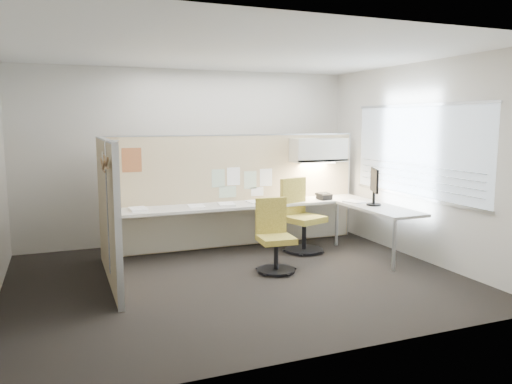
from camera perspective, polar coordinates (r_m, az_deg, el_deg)
name	(u,v)px	position (r m, az deg, el deg)	size (l,w,h in m)	color
floor	(237,279)	(6.42, -2.15, -9.87)	(5.50, 4.50, 0.01)	black
ceiling	(236,51)	(6.16, -2.29, 15.82)	(5.50, 4.50, 0.01)	white
wall_back	(191,156)	(8.28, -7.43, 4.06)	(5.50, 0.02, 2.80)	beige
wall_front	(329,193)	(4.10, 8.34, -0.11)	(5.50, 0.02, 2.80)	beige
wall_right	(418,162)	(7.51, 18.01, 3.31)	(0.02, 4.50, 2.80)	beige
window_pane	(417,151)	(7.48, 17.91, 4.45)	(0.01, 2.80, 1.30)	#ACBDC8
partition_back	(236,191)	(7.88, -2.31, 0.07)	(4.10, 0.06, 1.75)	tan
partition_left	(108,212)	(6.38, -16.55, -2.18)	(0.06, 2.20, 1.75)	tan
desk	(270,212)	(7.62, 1.59, -2.28)	(4.00, 2.07, 0.73)	beige
overhead_bin	(318,150)	(8.17, 7.15, 4.78)	(0.90, 0.36, 0.38)	beige
task_light_strip	(318,163)	(8.19, 7.13, 3.31)	(0.60, 0.06, 0.02)	#FFEABF
pinned_papers	(241,181)	(7.85, -1.69, 1.21)	(1.01, 0.00, 0.47)	#8CBF8C
poster	(132,160)	(7.41, -14.02, 3.56)	(0.28, 0.00, 0.35)	orange
chair_left	(274,238)	(6.62, 2.11, -5.29)	(0.50, 0.51, 0.95)	black
chair_right	(300,218)	(7.63, 5.10, -2.99)	(0.65, 0.67, 1.10)	black
monitor	(374,184)	(7.59, 13.36, 0.85)	(0.25, 0.48, 0.55)	black
phone	(324,196)	(8.05, 7.77, -0.50)	(0.23, 0.22, 0.12)	black
stapler	(300,197)	(8.11, 5.04, -0.58)	(0.14, 0.04, 0.05)	black
tape_dispenser	(298,197)	(8.08, 4.79, -0.58)	(0.10, 0.06, 0.06)	black
coat_hook	(105,176)	(5.49, -16.84, 1.80)	(0.18, 0.48, 1.42)	silver
paper_stack_0	(138,209)	(7.21, -13.32, -1.93)	(0.23, 0.30, 0.04)	white
paper_stack_1	(196,206)	(7.36, -6.84, -1.63)	(0.23, 0.30, 0.02)	white
paper_stack_2	(226,205)	(7.41, -3.40, -1.44)	(0.23, 0.30, 0.04)	white
paper_stack_3	(255,202)	(7.71, -0.10, -1.12)	(0.23, 0.30, 0.02)	white
paper_stack_4	(354,202)	(7.84, 11.14, -1.10)	(0.23, 0.30, 0.02)	white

